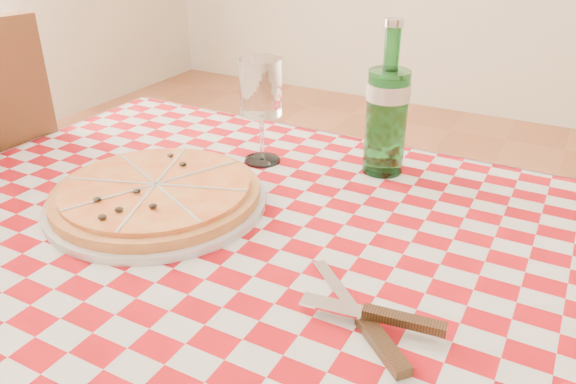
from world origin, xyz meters
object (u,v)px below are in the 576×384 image
water_bottle (388,99)px  wine_glass (261,112)px  pizza_plate (156,192)px  dining_table (281,306)px

water_bottle → wine_glass: water_bottle is taller
water_bottle → wine_glass: 0.23m
pizza_plate → water_bottle: size_ratio=1.30×
wine_glass → pizza_plate: bearing=-104.8°
pizza_plate → wine_glass: bearing=75.2°
dining_table → wine_glass: size_ratio=6.15×
dining_table → wine_glass: bearing=125.4°
water_bottle → wine_glass: bearing=-162.6°
dining_table → pizza_plate: 0.27m
pizza_plate → wine_glass: (0.06, 0.23, 0.07)m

